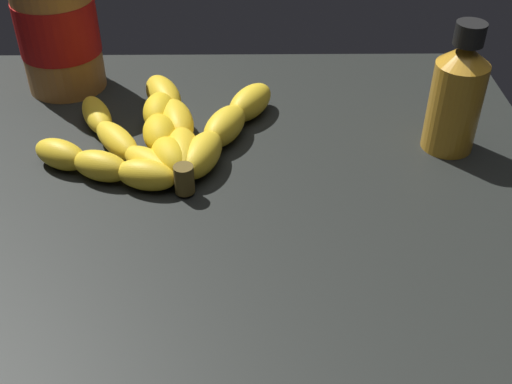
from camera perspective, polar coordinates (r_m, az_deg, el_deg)
ground_plane at (r=62.00cm, az=-2.22°, el=-3.62°), size 70.73×67.80×4.71cm
banana_bunch at (r=69.47cm, az=-8.16°, el=5.19°), size 22.94×26.87×3.75cm
peanut_butter_jar at (r=82.39cm, az=-17.57°, el=14.14°), size 9.80×9.80×16.14cm
honey_bottle at (r=69.94cm, az=17.73°, el=8.39°), size 5.56×5.56×14.29cm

